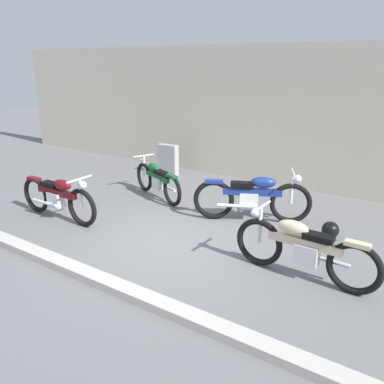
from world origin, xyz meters
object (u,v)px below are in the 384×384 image
object	(u,v)px
motorcycle_cream	(303,249)
motorcycle_green	(157,180)
helmet	(330,230)
motorcycle_blue	(253,197)
stone_marker	(168,160)
motorcycle_maroon	(58,197)

from	to	relation	value
motorcycle_cream	motorcycle_green	size ratio (longest dim) A/B	1.16
helmet	motorcycle_green	distance (m)	3.82
motorcycle_blue	motorcycle_cream	size ratio (longest dim) A/B	0.98
stone_marker	motorcycle_blue	world-z (taller)	motorcycle_blue
motorcycle_maroon	stone_marker	bearing A→B (deg)	92.00
helmet	motorcycle_maroon	world-z (taller)	motorcycle_maroon
motorcycle_maroon	helmet	bearing A→B (deg)	23.31
motorcycle_maroon	motorcycle_blue	xyz separation A→B (m)	(3.13, 1.97, 0.04)
helmet	motorcycle_cream	bearing A→B (deg)	-89.01
motorcycle_blue	motorcycle_green	world-z (taller)	motorcycle_blue
stone_marker	motorcycle_blue	distance (m)	3.70
stone_marker	motorcycle_blue	bearing A→B (deg)	-27.30
stone_marker	helmet	size ratio (longest dim) A/B	2.78
motorcycle_maroon	motorcycle_green	xyz separation A→B (m)	(0.78, 2.04, -0.03)
stone_marker	motorcycle_green	xyz separation A→B (m)	(0.93, -1.63, 0.00)
motorcycle_blue	motorcycle_cream	xyz separation A→B (m)	(1.48, -1.53, -0.03)
motorcycle_maroon	motorcycle_cream	size ratio (longest dim) A/B	0.99
motorcycle_blue	motorcycle_cream	world-z (taller)	motorcycle_blue
stone_marker	motorcycle_green	world-z (taller)	motorcycle_green
motorcycle_green	motorcycle_cream	bearing A→B (deg)	179.55
helmet	motorcycle_maroon	bearing A→B (deg)	-156.25
motorcycle_maroon	motorcycle_blue	world-z (taller)	motorcycle_blue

